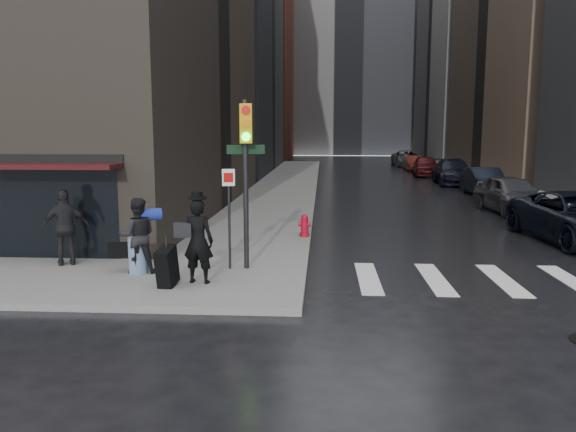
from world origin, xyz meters
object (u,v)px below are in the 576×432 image
man_jeans (137,236)px  traffic_light (244,161)px  man_greycoat (66,227)px  parked_car_5 (413,163)px  parked_car_6 (407,158)px  parked_car_1 (511,194)px  parked_car_4 (426,166)px  man_overcoat (192,245)px  parked_car_2 (484,182)px  parked_car_3 (453,172)px  fire_hydrant (304,226)px

man_jeans → traffic_light: (2.52, 0.54, 1.75)m
man_greycoat → parked_car_5: size_ratio=0.47×
man_greycoat → parked_car_6: size_ratio=0.34×
parked_car_1 → parked_car_4: (-0.04, 20.17, -0.00)m
man_overcoat → parked_car_4: bearing=-102.4°
parked_car_2 → parked_car_4: 13.47m
man_overcoat → parked_car_6: bearing=-97.9°
man_overcoat → parked_car_1: size_ratio=0.44×
man_overcoat → man_greycoat: man_overcoat is taller
parked_car_1 → parked_car_2: 6.77m
parked_car_4 → parked_car_5: 6.73m
parked_car_2 → parked_car_5: 20.19m
parked_car_3 → parked_car_4: parked_car_3 is taller
parked_car_2 → parked_car_6: bearing=89.5°
fire_hydrant → parked_car_6: (9.22, 40.57, 0.32)m
parked_car_1 → parked_car_6: (0.45, 33.62, -0.02)m
man_jeans → man_greycoat: 2.18m
parked_car_5 → parked_car_3: bearing=-87.7°
fire_hydrant → parked_car_6: size_ratio=0.13×
parked_car_1 → parked_car_5: size_ratio=1.16×
parked_car_4 → parked_car_5: parked_car_4 is taller
man_jeans → parked_car_2: size_ratio=0.39×
man_overcoat → fire_hydrant: (2.31, 5.86, -0.55)m
man_overcoat → parked_car_4: man_overcoat is taller
parked_car_5 → parked_car_6: (0.42, 6.72, 0.11)m
man_overcoat → traffic_light: bearing=-119.1°
man_jeans → parked_car_3: size_ratio=0.32×
parked_car_1 → parked_car_3: size_ratio=0.85×
traffic_light → parked_car_5: (10.12, 38.29, -2.13)m
traffic_light → parked_car_2: 21.20m
man_greycoat → fire_hydrant: man_greycoat is taller
traffic_light → parked_car_6: 46.28m
traffic_light → parked_car_6: size_ratio=0.72×
man_overcoat → parked_car_3: (11.64, 26.25, -0.20)m
man_greycoat → parked_car_4: bearing=-141.6°
parked_car_5 → man_jeans: bearing=-108.0°
traffic_light → man_greycoat: bearing=166.9°
parked_car_5 → parked_car_6: size_ratio=0.72×
fire_hydrant → parked_car_4: bearing=72.2°
man_jeans → parked_car_1: size_ratio=0.38×
man_greycoat → fire_hydrant: size_ratio=2.65×
man_overcoat → man_greycoat: 3.92m
man_jeans → parked_car_4: bearing=-129.1°
man_overcoat → parked_car_5: man_overcoat is taller
parked_car_2 → man_jeans: bearing=-126.7°
parked_car_3 → parked_car_6: (-0.11, 20.17, -0.03)m
fire_hydrant → man_jeans: bearing=-127.6°
parked_car_2 → parked_car_5: (-0.71, 20.17, -0.09)m
man_greycoat → parked_car_5: (14.71, 38.14, -0.44)m
parked_car_1 → man_overcoat: bearing=-136.1°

